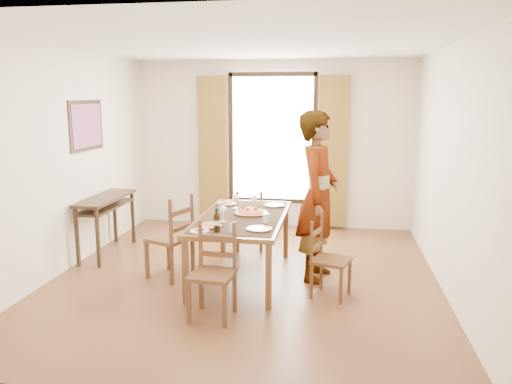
# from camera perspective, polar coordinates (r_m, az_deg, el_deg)

# --- Properties ---
(ground) EXTENTS (5.00, 5.00, 0.00)m
(ground) POSITION_cam_1_polar(r_m,az_deg,el_deg) (6.06, -1.21, -9.71)
(ground) COLOR #4C2D17
(ground) RESTS_ON ground
(room_shell) EXTENTS (4.60, 5.10, 2.74)m
(room_shell) POSITION_cam_1_polar(r_m,az_deg,el_deg) (5.83, -1.08, 5.08)
(room_shell) COLOR beige
(room_shell) RESTS_ON ground
(console_table) EXTENTS (0.38, 1.20, 0.80)m
(console_table) POSITION_cam_1_polar(r_m,az_deg,el_deg) (7.04, -16.79, -1.43)
(console_table) COLOR black
(console_table) RESTS_ON ground
(dining_table) EXTENTS (0.99, 1.84, 0.76)m
(dining_table) POSITION_cam_1_polar(r_m,az_deg,el_deg) (5.86, -1.60, -3.33)
(dining_table) COLOR brown
(dining_table) RESTS_ON ground
(chair_west) EXTENTS (0.58, 0.58, 1.01)m
(chair_west) POSITION_cam_1_polar(r_m,az_deg,el_deg) (6.00, -9.59, -5.38)
(chair_west) COLOR #51321B
(chair_west) RESTS_ON ground
(chair_north) EXTENTS (0.44, 0.44, 0.86)m
(chair_north) POSITION_cam_1_polar(r_m,az_deg,el_deg) (7.00, -0.75, -3.42)
(chair_north) COLOR #51321B
(chair_north) RESTS_ON ground
(chair_south) EXTENTS (0.44, 0.44, 0.93)m
(chair_south) POSITION_cam_1_polar(r_m,az_deg,el_deg) (4.93, -4.93, -9.38)
(chair_south) COLOR #51321B
(chair_south) RESTS_ON ground
(chair_east) EXTENTS (0.47, 0.47, 0.85)m
(chair_east) POSITION_cam_1_polar(r_m,az_deg,el_deg) (5.46, 8.28, -7.79)
(chair_east) COLOR #51321B
(chair_east) RESTS_ON ground
(man) EXTENTS (0.87, 0.70, 1.98)m
(man) POSITION_cam_1_polar(r_m,az_deg,el_deg) (5.84, 7.10, -0.50)
(man) COLOR #96989E
(man) RESTS_ON ground
(plate_sw) EXTENTS (0.27, 0.27, 0.05)m
(plate_sw) POSITION_cam_1_polar(r_m,az_deg,el_deg) (5.38, -5.24, -3.70)
(plate_sw) COLOR silver
(plate_sw) RESTS_ON dining_table
(plate_se) EXTENTS (0.27, 0.27, 0.05)m
(plate_se) POSITION_cam_1_polar(r_m,az_deg,el_deg) (5.24, 0.35, -4.06)
(plate_se) COLOR silver
(plate_se) RESTS_ON dining_table
(plate_nw) EXTENTS (0.27, 0.27, 0.05)m
(plate_nw) POSITION_cam_1_polar(r_m,az_deg,el_deg) (6.44, -3.37, -1.20)
(plate_nw) COLOR silver
(plate_nw) RESTS_ON dining_table
(plate_ne) EXTENTS (0.27, 0.27, 0.05)m
(plate_ne) POSITION_cam_1_polar(r_m,az_deg,el_deg) (6.35, 2.15, -1.37)
(plate_ne) COLOR silver
(plate_ne) RESTS_ON dining_table
(pasta_platter) EXTENTS (0.40, 0.40, 0.10)m
(pasta_platter) POSITION_cam_1_polar(r_m,az_deg,el_deg) (5.91, -0.61, -2.07)
(pasta_platter) COLOR red
(pasta_platter) RESTS_ON dining_table
(caprese_plate) EXTENTS (0.20, 0.20, 0.04)m
(caprese_plate) POSITION_cam_1_polar(r_m,az_deg,el_deg) (5.20, -6.46, -4.33)
(caprese_plate) COLOR silver
(caprese_plate) RESTS_ON dining_table
(wine_glass_a) EXTENTS (0.08, 0.08, 0.18)m
(wine_glass_a) POSITION_cam_1_polar(r_m,az_deg,el_deg) (5.56, -3.77, -2.50)
(wine_glass_a) COLOR white
(wine_glass_a) RESTS_ON dining_table
(wine_glass_b) EXTENTS (0.08, 0.08, 0.18)m
(wine_glass_b) POSITION_cam_1_polar(r_m,az_deg,el_deg) (6.14, -0.24, -1.17)
(wine_glass_b) COLOR white
(wine_glass_b) RESTS_ON dining_table
(wine_glass_c) EXTENTS (0.08, 0.08, 0.18)m
(wine_glass_c) POSITION_cam_1_polar(r_m,az_deg,el_deg) (6.20, -2.38, -1.06)
(wine_glass_c) COLOR white
(wine_glass_c) RESTS_ON dining_table
(tumbler_a) EXTENTS (0.07, 0.07, 0.10)m
(tumbler_a) POSITION_cam_1_polar(r_m,az_deg,el_deg) (5.52, 1.17, -3.02)
(tumbler_a) COLOR silver
(tumbler_a) RESTS_ON dining_table
(tumbler_b) EXTENTS (0.07, 0.07, 0.10)m
(tumbler_b) POSITION_cam_1_polar(r_m,az_deg,el_deg) (6.16, -3.93, -1.55)
(tumbler_b) COLOR silver
(tumbler_b) RESTS_ON dining_table
(tumbler_c) EXTENTS (0.07, 0.07, 0.10)m
(tumbler_c) POSITION_cam_1_polar(r_m,az_deg,el_deg) (5.11, -2.68, -4.18)
(tumbler_c) COLOR silver
(tumbler_c) RESTS_ON dining_table
(wine_bottle) EXTENTS (0.07, 0.07, 0.25)m
(wine_bottle) POSITION_cam_1_polar(r_m,az_deg,el_deg) (5.15, -4.52, -3.24)
(wine_bottle) COLOR black
(wine_bottle) RESTS_ON dining_table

